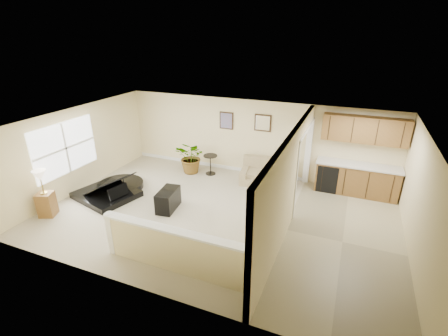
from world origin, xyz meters
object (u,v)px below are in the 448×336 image
at_px(loveseat, 268,171).
at_px(small_plant, 274,179).
at_px(accent_table, 210,162).
at_px(piano_bench, 168,200).
at_px(lamp_stand, 45,197).
at_px(piano, 106,175).
at_px(palm_plant, 192,157).

bearing_deg(loveseat, small_plant, -36.90).
bearing_deg(accent_table, small_plant, 0.36).
xyz_separation_m(piano_bench, lamp_stand, (-2.77, -1.49, 0.27)).
relative_size(piano, lamp_stand, 1.70).
height_order(accent_table, small_plant, accent_table).
xyz_separation_m(piano, lamp_stand, (-0.68, -1.55, -0.10)).
bearing_deg(accent_table, piano, -130.93).
distance_m(piano, lamp_stand, 1.69).
height_order(small_plant, lamp_stand, lamp_stand).
bearing_deg(piano, piano_bench, 13.29).
bearing_deg(lamp_stand, small_plant, 38.82).
height_order(piano_bench, accent_table, accent_table).
xyz_separation_m(accent_table, lamp_stand, (-2.87, -4.06, 0.11)).
bearing_deg(piano_bench, small_plant, 48.32).
height_order(piano, loveseat, piano).
relative_size(piano, piano_bench, 2.61).
relative_size(loveseat, small_plant, 3.84).
relative_size(piano, loveseat, 1.18).
bearing_deg(piano_bench, loveseat, 52.49).
bearing_deg(piano, palm_plant, 71.67).
bearing_deg(accent_table, palm_plant, -168.81).
bearing_deg(palm_plant, piano_bench, -77.84).
bearing_deg(small_plant, loveseat, 152.20).
bearing_deg(lamp_stand, piano_bench, 28.36).
height_order(accent_table, lamp_stand, lamp_stand).
relative_size(piano_bench, palm_plant, 0.74).
height_order(piano_bench, lamp_stand, lamp_stand).
bearing_deg(piano, loveseat, 47.23).
distance_m(small_plant, lamp_stand, 6.51).
relative_size(piano, accent_table, 3.23).
bearing_deg(small_plant, palm_plant, -177.22).
relative_size(small_plant, lamp_stand, 0.37).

